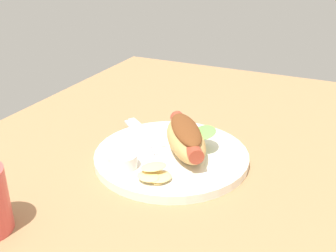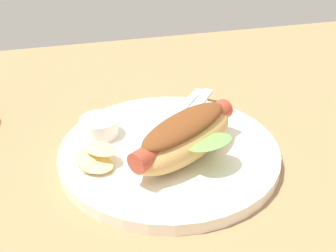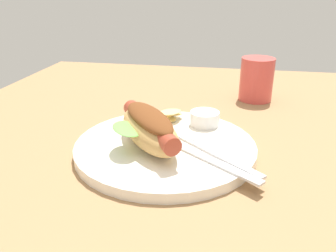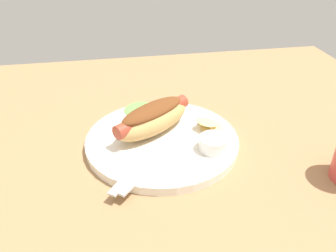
{
  "view_description": "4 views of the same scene",
  "coord_description": "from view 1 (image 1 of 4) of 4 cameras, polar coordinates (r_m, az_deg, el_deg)",
  "views": [
    {
      "loc": [
        -61.2,
        -25.09,
        37.28
      ],
      "look_at": [
        -0.21,
        3.45,
        6.26
      ],
      "focal_mm": 43.37,
      "sensor_mm": 36.0,
      "label": 1
    },
    {
      "loc": [
        -13.64,
        -47.76,
        36.41
      ],
      "look_at": [
        -1.15,
        3.56,
        4.17
      ],
      "focal_mm": 51.8,
      "sensor_mm": 36.0,
      "label": 2
    },
    {
      "loc": [
        46.23,
        11.41,
        25.03
      ],
      "look_at": [
        0.1,
        2.91,
        5.07
      ],
      "focal_mm": 36.53,
      "sensor_mm": 36.0,
      "label": 3
    },
    {
      "loc": [
        6.81,
        54.21,
        36.66
      ],
      "look_at": [
        -2.33,
        3.06,
        4.41
      ],
      "focal_mm": 36.27,
      "sensor_mm": 36.0,
      "label": 4
    }
  ],
  "objects": [
    {
      "name": "fork",
      "position": [
        0.81,
        -4.02,
        -1.39
      ],
      "size": [
        11.84,
        13.21,
        0.4
      ],
      "rotation": [
        0.0,
        0.0,
        3.99
      ],
      "color": "silver",
      "rests_on": "plate"
    },
    {
      "name": "knife",
      "position": [
        0.82,
        -3.14,
        -0.83
      ],
      "size": [
        9.96,
        12.73,
        0.36
      ],
      "primitive_type": "cube",
      "rotation": [
        0.0,
        0.0,
        4.07
      ],
      "color": "silver",
      "rests_on": "plate"
    },
    {
      "name": "chips_pile",
      "position": [
        0.66,
        -1.9,
        -6.83
      ],
      "size": [
        6.16,
        6.68,
        2.13
      ],
      "color": "#E9C979",
      "rests_on": "plate"
    },
    {
      "name": "sauce_ramekin",
      "position": [
        0.7,
        -6.39,
        -4.84
      ],
      "size": [
        5.12,
        5.12,
        2.46
      ],
      "primitive_type": "cylinder",
      "color": "white",
      "rests_on": "plate"
    },
    {
      "name": "hot_dog",
      "position": [
        0.74,
        2.28,
        -1.51
      ],
      "size": [
        17.21,
        14.7,
        5.65
      ],
      "rotation": [
        0.0,
        0.0,
        3.75
      ],
      "color": "tan",
      "rests_on": "plate"
    },
    {
      "name": "plate",
      "position": [
        0.75,
        0.49,
        -4.28
      ],
      "size": [
        28.34,
        28.34,
        1.6
      ],
      "primitive_type": "cylinder",
      "color": "white",
      "rests_on": "ground_plane"
    },
    {
      "name": "ground_plane",
      "position": [
        0.76,
        2.42,
        -5.29
      ],
      "size": [
        120.0,
        90.0,
        1.8
      ],
      "primitive_type": "cube",
      "color": "#9E754C"
    }
  ]
}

